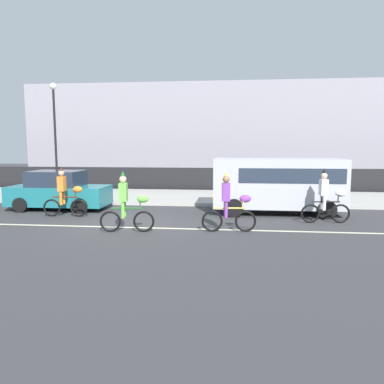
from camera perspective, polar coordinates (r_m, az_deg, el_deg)
The scene contains 12 objects.
ground_plane at distance 13.14m, azimuth -9.79°, elevation -4.85°, with size 80.00×80.00×0.00m, color #38383A.
road_centre_line at distance 12.67m, azimuth -10.42°, elevation -5.30°, with size 36.00×0.14×0.01m, color beige.
sidewalk_curb at distance 19.36m, azimuth -4.49°, elevation -0.69°, with size 60.00×5.00×0.15m, color #ADAAA3.
fence_line at distance 22.13m, azimuth -3.10°, elevation 1.93°, with size 40.00×0.08×1.40m, color black.
building_backdrop at distance 30.38m, azimuth 4.09°, elevation 8.72°, with size 28.00×8.00×7.11m, color #99939E.
parade_cyclist_orange at distance 14.99m, azimuth -18.77°, elevation -0.39°, with size 1.72×0.50×1.92m.
parade_cyclist_lime at distance 11.84m, azimuth -9.85°, elevation -2.03°, with size 1.72×0.50×1.92m.
parade_cyclist_purple at distance 11.75m, azimuth 5.73°, elevation -2.03°, with size 1.72×0.50×1.92m.
parade_cyclist_zebra at distance 13.83m, azimuth 19.79°, elevation -1.04°, with size 1.72×0.50×1.92m.
parked_van_silver at distance 15.22m, azimuth 13.17°, elevation 1.57°, with size 5.00×2.22×2.18m.
parked_car_teal at distance 16.78m, azimuth -19.64°, elevation 0.13°, with size 4.10×1.92×1.64m.
street_lamp_post at distance 21.80m, azimuth -20.20°, elevation 10.07°, with size 0.36×0.36×5.86m.
Camera 1 is at (3.60, -12.34, 2.71)m, focal length 35.00 mm.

